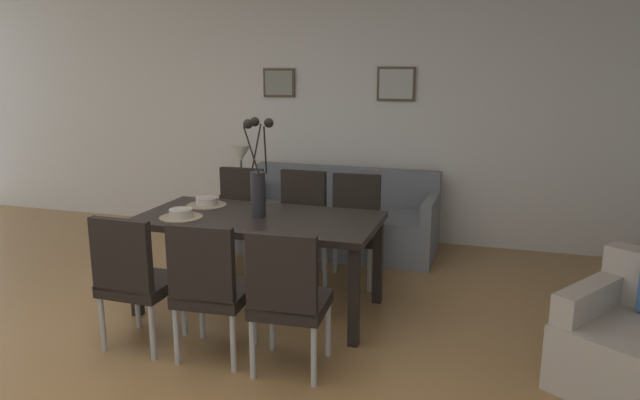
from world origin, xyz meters
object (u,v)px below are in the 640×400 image
(dining_table, at_px, (259,226))
(bowl_near_right, at_px, (206,201))
(dining_chair_far_right, at_px, (299,218))
(table_lamp, at_px, (241,158))
(framed_picture_center, at_px, (396,84))
(dining_chair_mid_left, at_px, (287,295))
(centerpiece_vase, at_px, (258,179))
(dining_chair_near_right, at_px, (238,214))
(dining_chair_far_left, at_px, (210,284))
(bowl_near_left, at_px, (181,212))
(side_table, at_px, (243,216))
(dining_chair_near_left, at_px, (134,275))
(framed_picture_left, at_px, (279,83))
(dining_chair_mid_right, at_px, (354,223))
(sofa, at_px, (339,222))

(dining_table, distance_m, bowl_near_right, 0.59)
(bowl_near_right, bearing_deg, dining_chair_far_right, 50.25)
(dining_chair_far_right, bearing_deg, table_lamp, 139.90)
(dining_chair_far_right, height_order, framed_picture_center, framed_picture_center)
(dining_chair_mid_left, bearing_deg, centerpiece_vase, 122.27)
(dining_chair_near_right, bearing_deg, bowl_near_right, -87.74)
(dining_chair_far_left, xyz_separation_m, bowl_near_left, (-0.56, 0.64, 0.27))
(dining_table, distance_m, side_table, 1.91)
(dining_chair_mid_left, xyz_separation_m, table_lamp, (-1.44, 2.50, 0.38))
(dining_chair_near_left, relative_size, framed_picture_left, 2.56)
(side_table, bearing_deg, dining_chair_mid_right, -29.23)
(sofa, distance_m, table_lamp, 1.23)
(side_table, distance_m, framed_picture_center, 2.13)
(dining_chair_near_right, height_order, framed_picture_left, framed_picture_left)
(dining_chair_near_right, xyz_separation_m, bowl_near_right, (0.02, -0.63, 0.27))
(bowl_near_left, height_order, side_table, bowl_near_left)
(dining_chair_far_right, xyz_separation_m, dining_chair_mid_right, (0.51, -0.03, 0.00))
(dining_chair_far_right, relative_size, framed_picture_left, 2.56)
(bowl_near_right, bearing_deg, centerpiece_vase, -20.37)
(bowl_near_right, distance_m, framed_picture_left, 2.12)
(bowl_near_right, height_order, framed_picture_left, framed_picture_left)
(dining_chair_far_left, height_order, bowl_near_left, dining_chair_far_left)
(dining_table, bearing_deg, dining_chair_mid_left, -57.65)
(bowl_near_left, xyz_separation_m, table_lamp, (-0.35, 1.85, 0.11))
(sofa, relative_size, table_lamp, 3.86)
(side_table, height_order, framed_picture_left, framed_picture_left)
(dining_chair_far_left, height_order, framed_picture_center, framed_picture_center)
(dining_chair_near_right, bearing_deg, framed_picture_left, 93.29)
(dining_chair_mid_right, relative_size, sofa, 0.47)
(dining_chair_near_left, distance_m, dining_chair_near_right, 1.68)
(dining_chair_far_right, xyz_separation_m, bowl_near_right, (-0.56, -0.67, 0.27))
(bowl_near_left, height_order, framed_picture_center, framed_picture_center)
(dining_table, height_order, framed_picture_left, framed_picture_left)
(bowl_near_left, distance_m, table_lamp, 1.88)
(dining_chair_mid_right, xyz_separation_m, framed_picture_center, (0.11, 1.28, 1.14))
(centerpiece_vase, xyz_separation_m, table_lamp, (-0.89, 1.64, -0.13))
(sofa, height_order, side_table, sofa)
(dining_chair_far_left, bearing_deg, side_table, 110.14)
(table_lamp, bearing_deg, dining_chair_near_right, -67.98)
(dining_chair_far_right, xyz_separation_m, dining_chair_mid_left, (0.52, -1.73, 0.00))
(dining_table, xyz_separation_m, bowl_near_right, (-0.54, 0.20, 0.12))
(bowl_near_left, xyz_separation_m, bowl_near_right, (0.00, 0.40, 0.00))
(dining_chair_far_right, height_order, dining_chair_mid_left, same)
(sofa, xyz_separation_m, framed_picture_left, (-0.81, 0.48, 1.38))
(dining_chair_near_left, relative_size, framed_picture_center, 2.33)
(dining_table, distance_m, dining_chair_near_left, 1.01)
(dining_table, relative_size, bowl_near_left, 10.59)
(dining_chair_far_right, relative_size, side_table, 1.77)
(dining_chair_mid_right, height_order, framed_picture_left, framed_picture_left)
(bowl_near_left, bearing_deg, dining_chair_near_left, -88.98)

